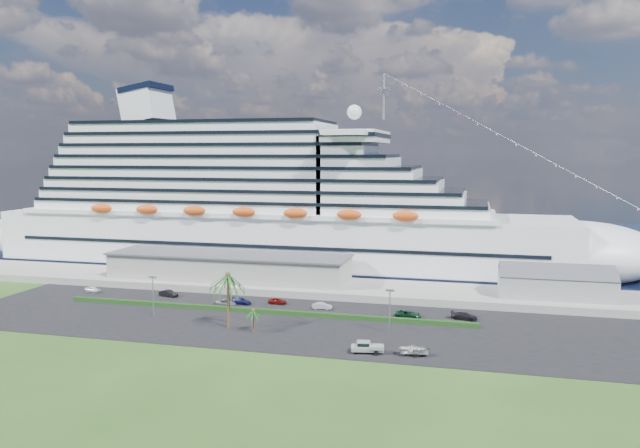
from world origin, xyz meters
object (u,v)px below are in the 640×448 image
(cruise_ship, at_px, (272,211))
(boat_trailer, at_px, (414,349))
(parked_car_3, at_px, (241,301))
(pickup_truck, at_px, (367,347))

(cruise_ship, height_order, boat_trailer, cruise_ship)
(cruise_ship, distance_m, parked_car_3, 45.22)
(cruise_ship, height_order, parked_car_3, cruise_ship)
(cruise_ship, relative_size, parked_car_3, 40.43)
(pickup_truck, distance_m, boat_trailer, 7.75)
(pickup_truck, bearing_deg, cruise_ship, 120.14)
(parked_car_3, xyz_separation_m, pickup_truck, (32.60, -26.22, 0.37))
(parked_car_3, bearing_deg, boat_trailer, -113.26)
(parked_car_3, xyz_separation_m, boat_trailer, (40.33, -25.65, 0.40))
(pickup_truck, bearing_deg, boat_trailer, 4.17)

